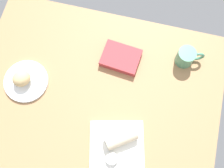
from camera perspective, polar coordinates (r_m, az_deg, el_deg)
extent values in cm
cube|color=#9E754C|center=(128.77, -3.42, -3.78)|extent=(110.00, 90.00, 4.00)
cylinder|color=white|center=(134.24, -16.74, 0.55)|extent=(19.86, 19.86, 1.40)
ellipsoid|color=tan|center=(130.99, -17.60, 1.06)|extent=(10.70, 10.69, 6.34)
cube|color=white|center=(122.49, 0.97, -12.58)|extent=(27.22, 27.22, 1.60)
cylinder|color=silver|center=(120.30, -0.05, -14.69)|extent=(5.03, 5.03, 2.10)
cylinder|color=#BC4E32|center=(119.55, -0.05, -14.67)|extent=(4.12, 4.12, 0.40)
cylinder|color=beige|center=(119.06, 1.83, -10.65)|extent=(14.28, 12.59, 6.15)
cube|color=#A53338|center=(131.45, 1.77, 5.23)|extent=(18.22, 14.27, 3.52)
cylinder|color=#4C8C6B|center=(132.99, 14.42, 5.26)|extent=(8.09, 8.09, 8.56)
cylinder|color=olive|center=(129.72, 14.81, 5.89)|extent=(6.64, 6.64, 0.40)
torus|color=#4C8C6B|center=(134.52, 16.68, 5.28)|extent=(6.43, 2.85, 6.34)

